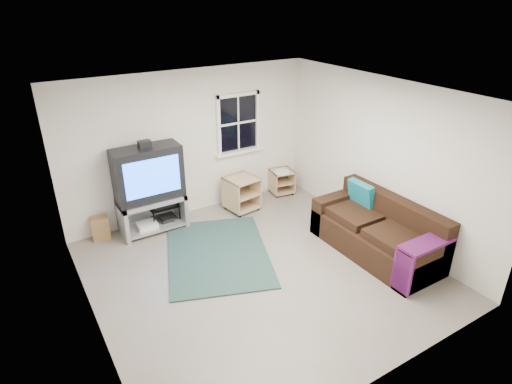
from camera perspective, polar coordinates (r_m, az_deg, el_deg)
room at (r=7.98m, az=-2.36°, el=8.67°), size 4.60×4.62×4.60m
tv_unit at (r=7.27m, az=-14.09°, el=1.22°), size 1.10×0.55×1.61m
av_rack at (r=7.60m, az=-12.37°, el=-1.24°), size 0.50×0.37×1.01m
side_table_left at (r=8.00m, az=-2.13°, el=-0.01°), size 0.61×0.61×0.64m
side_table_right at (r=8.68m, az=3.35°, el=1.65°), size 0.50×0.50×0.50m
sofa at (r=6.95m, az=15.96°, el=-5.28°), size 0.93×2.10×0.96m
shag_rug at (r=6.82m, az=-5.12°, el=-8.11°), size 2.16×2.50×0.02m
paper_bag at (r=7.54m, az=-20.03°, el=-4.55°), size 0.30×0.21×0.40m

